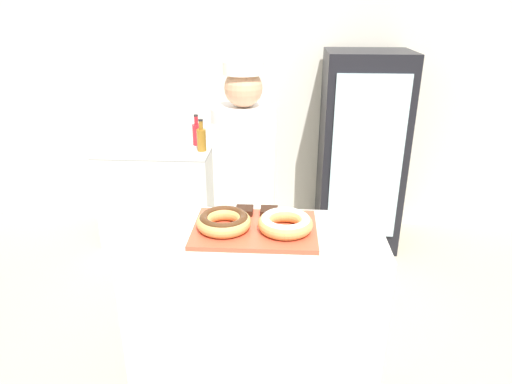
{
  "coord_description": "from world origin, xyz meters",
  "views": [
    {
      "loc": [
        0.14,
        -2.1,
        2.08
      ],
      "look_at": [
        0.0,
        0.1,
        1.15
      ],
      "focal_mm": 32.0,
      "sensor_mm": 36.0,
      "label": 1
    }
  ],
  "objects_px": {
    "brownie_back_left": "(244,210)",
    "bottle_amber": "(201,139)",
    "donut_chocolate_glaze": "(224,221)",
    "bottle_red": "(197,133)",
    "brownie_back_right": "(269,211)",
    "chest_freezer": "(161,192)",
    "donut_light_glaze": "(285,223)",
    "beverage_fridge": "(361,153)",
    "serving_tray": "(255,229)",
    "baker_person": "(244,193)"
  },
  "relations": [
    {
      "from": "chest_freezer",
      "to": "bottle_red",
      "type": "distance_m",
      "value": 0.65
    },
    {
      "from": "donut_chocolate_glaze",
      "to": "brownie_back_left",
      "type": "bearing_deg",
      "value": 64.88
    },
    {
      "from": "donut_light_glaze",
      "to": "brownie_back_left",
      "type": "xyz_separation_m",
      "value": [
        -0.23,
        0.19,
        -0.03
      ]
    },
    {
      "from": "serving_tray",
      "to": "baker_person",
      "type": "bearing_deg",
      "value": 99.84
    },
    {
      "from": "donut_chocolate_glaze",
      "to": "chest_freezer",
      "type": "relative_size",
      "value": 0.28
    },
    {
      "from": "beverage_fridge",
      "to": "chest_freezer",
      "type": "height_order",
      "value": "beverage_fridge"
    },
    {
      "from": "brownie_back_left",
      "to": "bottle_red",
      "type": "xyz_separation_m",
      "value": [
        -0.57,
        1.66,
        -0.03
      ]
    },
    {
      "from": "serving_tray",
      "to": "brownie_back_right",
      "type": "relative_size",
      "value": 6.78
    },
    {
      "from": "donut_chocolate_glaze",
      "to": "donut_light_glaze",
      "type": "height_order",
      "value": "same"
    },
    {
      "from": "brownie_back_right",
      "to": "beverage_fridge",
      "type": "relative_size",
      "value": 0.05
    },
    {
      "from": "serving_tray",
      "to": "baker_person",
      "type": "distance_m",
      "value": 0.64
    },
    {
      "from": "beverage_fridge",
      "to": "bottle_amber",
      "type": "distance_m",
      "value": 1.39
    },
    {
      "from": "serving_tray",
      "to": "donut_light_glaze",
      "type": "relative_size",
      "value": 2.28
    },
    {
      "from": "donut_chocolate_glaze",
      "to": "brownie_back_right",
      "type": "xyz_separation_m",
      "value": [
        0.23,
        0.19,
        -0.03
      ]
    },
    {
      "from": "baker_person",
      "to": "brownie_back_left",
      "type": "bearing_deg",
      "value": -84.96
    },
    {
      "from": "baker_person",
      "to": "chest_freezer",
      "type": "bearing_deg",
      "value": 128.33
    },
    {
      "from": "donut_chocolate_glaze",
      "to": "brownie_back_left",
      "type": "xyz_separation_m",
      "value": [
        0.09,
        0.19,
        -0.03
      ]
    },
    {
      "from": "donut_light_glaze",
      "to": "bottle_red",
      "type": "height_order",
      "value": "bottle_red"
    },
    {
      "from": "brownie_back_left",
      "to": "bottle_amber",
      "type": "height_order",
      "value": "bottle_amber"
    },
    {
      "from": "donut_light_glaze",
      "to": "baker_person",
      "type": "bearing_deg",
      "value": 112.25
    },
    {
      "from": "serving_tray",
      "to": "bottle_red",
      "type": "distance_m",
      "value": 1.94
    },
    {
      "from": "donut_light_glaze",
      "to": "bottle_amber",
      "type": "bearing_deg",
      "value": 113.31
    },
    {
      "from": "serving_tray",
      "to": "brownie_back_right",
      "type": "distance_m",
      "value": 0.18
    },
    {
      "from": "donut_chocolate_glaze",
      "to": "donut_light_glaze",
      "type": "bearing_deg",
      "value": 0.0
    },
    {
      "from": "brownie_back_left",
      "to": "donut_light_glaze",
      "type": "bearing_deg",
      "value": -40.16
    },
    {
      "from": "chest_freezer",
      "to": "bottle_red",
      "type": "relative_size",
      "value": 3.56
    },
    {
      "from": "brownie_back_right",
      "to": "bottle_amber",
      "type": "xyz_separation_m",
      "value": [
        -0.64,
        1.49,
        -0.03
      ]
    },
    {
      "from": "brownie_back_left",
      "to": "chest_freezer",
      "type": "height_order",
      "value": "brownie_back_left"
    },
    {
      "from": "brownie_back_right",
      "to": "beverage_fridge",
      "type": "xyz_separation_m",
      "value": [
        0.74,
        1.57,
        -0.16
      ]
    },
    {
      "from": "bottle_amber",
      "to": "beverage_fridge",
      "type": "bearing_deg",
      "value": 3.23
    },
    {
      "from": "brownie_back_right",
      "to": "donut_chocolate_glaze",
      "type": "bearing_deg",
      "value": -139.84
    },
    {
      "from": "donut_light_glaze",
      "to": "beverage_fridge",
      "type": "height_order",
      "value": "beverage_fridge"
    },
    {
      "from": "bottle_red",
      "to": "baker_person",
      "type": "bearing_deg",
      "value": -66.21
    },
    {
      "from": "donut_chocolate_glaze",
      "to": "bottle_red",
      "type": "xyz_separation_m",
      "value": [
        -0.48,
        1.85,
        -0.06
      ]
    },
    {
      "from": "beverage_fridge",
      "to": "chest_freezer",
      "type": "relative_size",
      "value": 1.74
    },
    {
      "from": "chest_freezer",
      "to": "bottle_red",
      "type": "height_order",
      "value": "bottle_red"
    },
    {
      "from": "bottle_red",
      "to": "brownie_back_right",
      "type": "bearing_deg",
      "value": -66.97
    },
    {
      "from": "beverage_fridge",
      "to": "brownie_back_right",
      "type": "bearing_deg",
      "value": -115.38
    },
    {
      "from": "brownie_back_right",
      "to": "chest_freezer",
      "type": "height_order",
      "value": "brownie_back_right"
    },
    {
      "from": "donut_chocolate_glaze",
      "to": "baker_person",
      "type": "height_order",
      "value": "baker_person"
    },
    {
      "from": "bottle_amber",
      "to": "brownie_back_right",
      "type": "bearing_deg",
      "value": -66.93
    },
    {
      "from": "donut_light_glaze",
      "to": "bottle_amber",
      "type": "distance_m",
      "value": 1.83
    },
    {
      "from": "donut_chocolate_glaze",
      "to": "beverage_fridge",
      "type": "bearing_deg",
      "value": 61.14
    },
    {
      "from": "baker_person",
      "to": "bottle_red",
      "type": "distance_m",
      "value": 1.32
    },
    {
      "from": "donut_chocolate_glaze",
      "to": "baker_person",
      "type": "xyz_separation_m",
      "value": [
        0.05,
        0.65,
        -0.12
      ]
    },
    {
      "from": "serving_tray",
      "to": "donut_light_glaze",
      "type": "distance_m",
      "value": 0.17
    },
    {
      "from": "donut_light_glaze",
      "to": "chest_freezer",
      "type": "relative_size",
      "value": 0.28
    },
    {
      "from": "beverage_fridge",
      "to": "bottle_amber",
      "type": "bearing_deg",
      "value": -176.77
    },
    {
      "from": "baker_person",
      "to": "bottle_red",
      "type": "bearing_deg",
      "value": 113.79
    },
    {
      "from": "serving_tray",
      "to": "donut_chocolate_glaze",
      "type": "bearing_deg",
      "value": -171.55
    }
  ]
}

